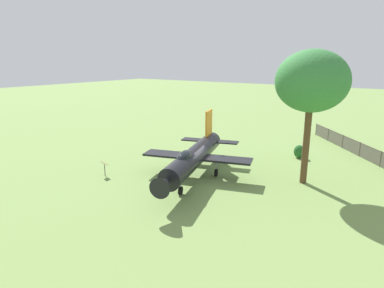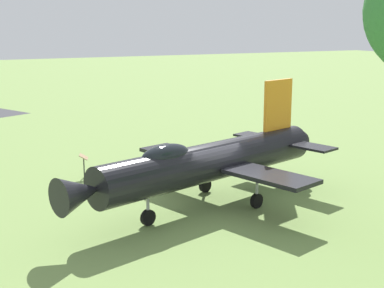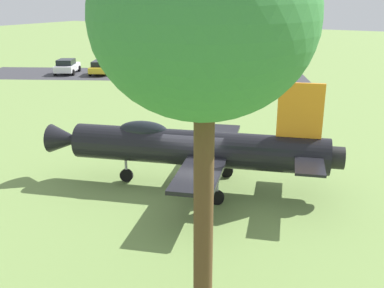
{
  "view_description": "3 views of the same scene",
  "coord_description": "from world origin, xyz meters",
  "px_view_note": "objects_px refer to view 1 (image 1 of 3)",
  "views": [
    {
      "loc": [
        -13.71,
        20.19,
        9.12
      ],
      "look_at": [
        0.88,
        -0.91,
        2.51
      ],
      "focal_mm": 30.77,
      "sensor_mm": 36.0,
      "label": 1
    },
    {
      "loc": [
        -18.81,
        10.22,
        7.24
      ],
      "look_at": [
        -0.04,
        0.9,
        2.66
      ],
      "focal_mm": 51.6,
      "sensor_mm": 36.0,
      "label": 2
    },
    {
      "loc": [
        -16.07,
        -8.59,
        8.09
      ],
      "look_at": [
        1.07,
        0.86,
        1.58
      ],
      "focal_mm": 41.97,
      "sensor_mm": 36.0,
      "label": 3
    }
  ],
  "objects_px": {
    "display_jet": "(193,157)",
    "info_plaque": "(104,165)",
    "shrub_near_fence": "(299,152)",
    "shade_tree": "(312,82)"
  },
  "relations": [
    {
      "from": "display_jet",
      "to": "info_plaque",
      "type": "xyz_separation_m",
      "value": [
        6.53,
        3.12,
        -1.03
      ]
    },
    {
      "from": "display_jet",
      "to": "info_plaque",
      "type": "distance_m",
      "value": 7.31
    },
    {
      "from": "shrub_near_fence",
      "to": "info_plaque",
      "type": "relative_size",
      "value": 1.09
    },
    {
      "from": "display_jet",
      "to": "info_plaque",
      "type": "relative_size",
      "value": 11.11
    },
    {
      "from": "display_jet",
      "to": "shrub_near_fence",
      "type": "bearing_deg",
      "value": 138.56
    },
    {
      "from": "display_jet",
      "to": "shade_tree",
      "type": "bearing_deg",
      "value": 104.72
    },
    {
      "from": "display_jet",
      "to": "info_plaque",
      "type": "height_order",
      "value": "display_jet"
    },
    {
      "from": "info_plaque",
      "to": "shade_tree",
      "type": "bearing_deg",
      "value": -151.18
    },
    {
      "from": "shade_tree",
      "to": "info_plaque",
      "type": "height_order",
      "value": "shade_tree"
    },
    {
      "from": "shrub_near_fence",
      "to": "display_jet",
      "type": "bearing_deg",
      "value": 65.46
    }
  ]
}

